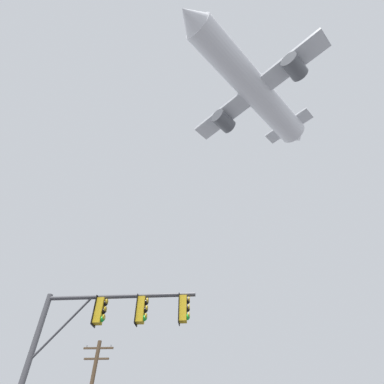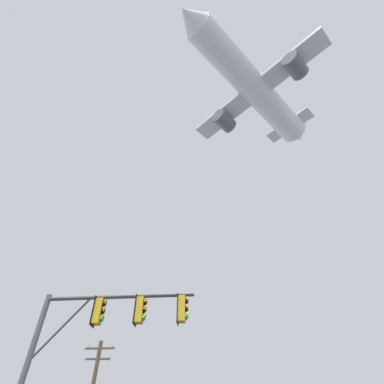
# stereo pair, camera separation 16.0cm
# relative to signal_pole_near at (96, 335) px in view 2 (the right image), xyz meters

# --- Properties ---
(signal_pole_near) EXTENTS (5.66, 0.55, 6.47)m
(signal_pole_near) POSITION_rel_signal_pole_near_xyz_m (0.00, 0.00, 0.00)
(signal_pole_near) COLOR #4C4C51
(signal_pole_near) RESTS_ON ground
(airplane) EXTENTS (22.07, 23.86, 7.89)m
(airplane) POSITION_rel_signal_pole_near_xyz_m (11.68, 12.25, 38.01)
(airplane) COLOR white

